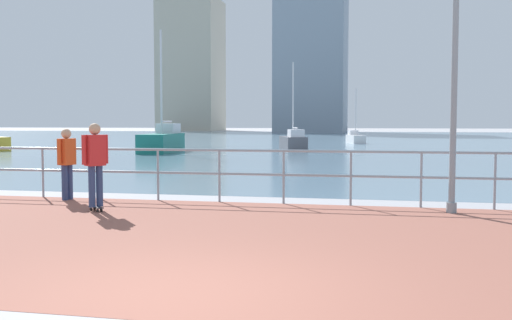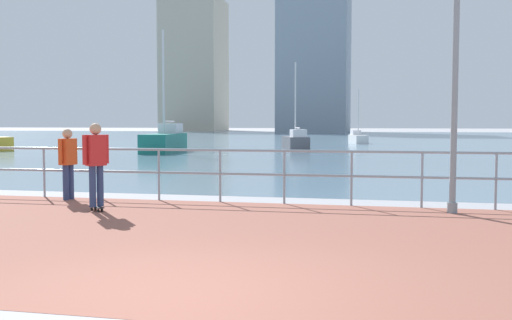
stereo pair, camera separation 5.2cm
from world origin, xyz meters
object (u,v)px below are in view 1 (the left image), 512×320
(sailboat_red, at_px, (355,138))
(sailboat_yellow, at_px, (293,142))
(skateboarder, at_px, (95,159))
(lamppost, at_px, (463,59))
(bystander, at_px, (67,158))
(sailboat_blue, at_px, (163,141))

(sailboat_red, relative_size, sailboat_yellow, 0.81)
(sailboat_yellow, bearing_deg, skateboarder, -90.65)
(lamppost, distance_m, sailboat_yellow, 25.17)
(skateboarder, distance_m, sailboat_red, 37.49)
(lamppost, height_order, sailboat_red, lamppost)
(bystander, distance_m, sailboat_yellow, 23.91)
(sailboat_yellow, bearing_deg, bystander, -94.06)
(sailboat_yellow, bearing_deg, sailboat_blue, -149.75)
(lamppost, height_order, skateboarder, lamppost)
(sailboat_red, bearing_deg, sailboat_blue, -122.47)
(sailboat_blue, xyz_separation_m, sailboat_yellow, (6.91, 4.03, -0.14))
(sailboat_blue, bearing_deg, bystander, -75.24)
(bystander, height_order, sailboat_yellow, sailboat_yellow)
(lamppost, bearing_deg, bystander, 177.67)
(skateboarder, bearing_deg, sailboat_blue, 107.33)
(lamppost, xyz_separation_m, sailboat_yellow, (-6.56, 24.18, -2.38))
(sailboat_blue, height_order, sailboat_yellow, sailboat_blue)
(sailboat_blue, bearing_deg, lamppost, -56.22)
(sailboat_red, distance_m, sailboat_blue, 19.05)
(skateboarder, height_order, bystander, skateboarder)
(skateboarder, xyz_separation_m, sailboat_yellow, (0.29, 25.27, -0.51))
(skateboarder, height_order, sailboat_yellow, sailboat_yellow)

